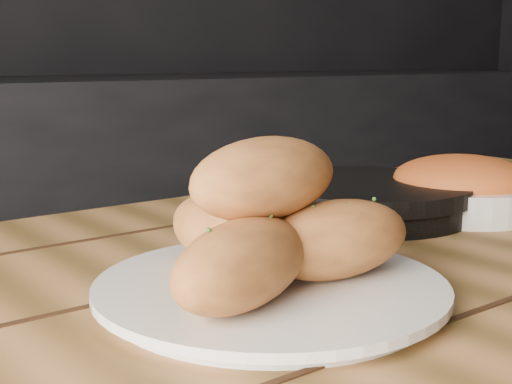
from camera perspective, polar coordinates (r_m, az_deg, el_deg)
name	(u,v)px	position (r m, az deg, el deg)	size (l,w,h in m)	color
counter	(169,236)	(2.05, -6.97, -3.52)	(2.80, 0.60, 0.90)	black
table	(383,375)	(0.70, 10.13, -14.25)	(1.58, 0.91, 0.75)	#9F6D3B
plate	(271,291)	(0.60, 1.19, -7.91)	(0.29, 0.29, 0.02)	silver
bread_rolls	(268,228)	(0.57, 0.99, -2.88)	(0.26, 0.22, 0.12)	#B97033
skillet	(369,198)	(0.92, 9.04, -0.49)	(0.40, 0.26, 0.05)	black
bowl	(461,188)	(0.96, 16.11, 0.32)	(0.21, 0.21, 0.08)	white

